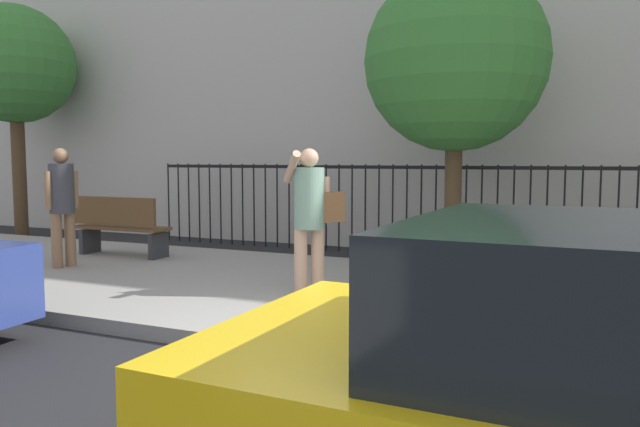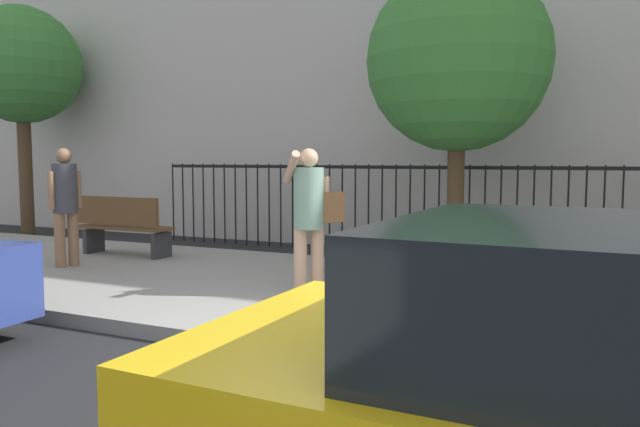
% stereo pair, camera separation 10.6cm
% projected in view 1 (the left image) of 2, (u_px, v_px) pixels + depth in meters
% --- Properties ---
extents(ground_plane, '(60.00, 60.00, 0.00)m').
position_uv_depth(ground_plane, '(311.00, 365.00, 5.05)').
color(ground_plane, black).
extents(sidewalk, '(28.00, 4.40, 0.15)m').
position_uv_depth(sidewalk, '(392.00, 300.00, 7.04)').
color(sidewalk, gray).
rests_on(sidewalk, ground).
extents(iron_fence, '(12.03, 0.04, 1.60)m').
position_uv_depth(iron_fence, '(458.00, 199.00, 10.33)').
color(iron_fence, black).
rests_on(iron_fence, ground).
extents(pedestrian_on_phone, '(0.70, 0.67, 1.66)m').
position_uv_depth(pedestrian_on_phone, '(311.00, 210.00, 6.93)').
color(pedestrian_on_phone, tan).
rests_on(pedestrian_on_phone, sidewalk).
extents(pedestrian_walking, '(0.42, 0.47, 1.70)m').
position_uv_depth(pedestrian_walking, '(62.00, 199.00, 8.72)').
color(pedestrian_walking, '#936B4C').
rests_on(pedestrian_walking, sidewalk).
extents(street_bench, '(1.60, 0.45, 0.95)m').
position_uv_depth(street_bench, '(119.00, 225.00, 9.72)').
color(street_bench, brown).
rests_on(street_bench, sidewalk).
extents(street_tree_near, '(2.71, 2.71, 4.51)m').
position_uv_depth(street_tree_near, '(456.00, 61.00, 9.07)').
color(street_tree_near, '#4C3823').
rests_on(street_tree_near, ground).
extents(street_tree_far, '(2.54, 2.54, 5.01)m').
position_uv_depth(street_tree_far, '(15.00, 66.00, 13.31)').
color(street_tree_far, '#4C3823').
rests_on(street_tree_far, ground).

